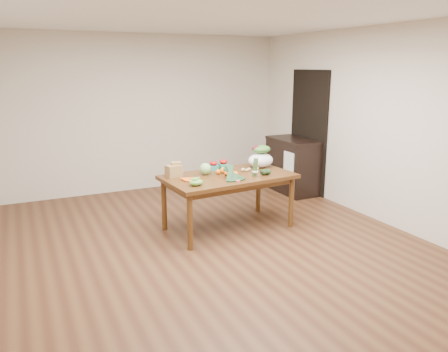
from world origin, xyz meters
name	(u,v)px	position (x,y,z in m)	size (l,w,h in m)	color
floor	(217,247)	(0.00, 0.00, 0.00)	(6.00, 6.00, 0.00)	#54341C
ceiling	(216,14)	(0.00, 0.00, 2.70)	(5.00, 6.00, 0.02)	white
room_walls	(216,138)	(0.00, 0.00, 1.35)	(5.02, 6.02, 2.70)	beige
dining_table	(228,202)	(0.41, 0.53, 0.38)	(1.70, 0.94, 0.75)	#492811
doorway_dark	(308,132)	(2.48, 1.60, 1.05)	(0.02, 1.00, 2.10)	black
cabinet	(292,165)	(2.22, 1.67, 0.47)	(0.52, 1.02, 0.94)	black
dish_towel	(289,166)	(1.96, 1.40, 0.55)	(0.02, 0.28, 0.45)	white
paper_bag	(174,170)	(-0.27, 0.76, 0.84)	(0.26, 0.22, 0.19)	#9C7F46
cabbage	(205,169)	(0.15, 0.69, 0.83)	(0.16, 0.16, 0.16)	#85B166
strawberry_basket_a	(213,167)	(0.35, 0.87, 0.80)	(0.11, 0.11, 0.10)	red
strawberry_basket_b	(223,165)	(0.51, 0.87, 0.80)	(0.12, 0.12, 0.11)	red
orange_a	(218,172)	(0.31, 0.62, 0.78)	(0.07, 0.07, 0.07)	#FF5A0F
orange_b	(223,170)	(0.39, 0.65, 0.79)	(0.08, 0.08, 0.08)	orange
orange_c	(230,171)	(0.46, 0.58, 0.79)	(0.07, 0.07, 0.07)	#FC600F
mandarin_cluster	(231,172)	(0.43, 0.50, 0.79)	(0.18, 0.18, 0.08)	orange
carrots	(192,179)	(-0.12, 0.49, 0.76)	(0.22, 0.22, 0.03)	orange
snap_pea_bag	(196,182)	(-0.17, 0.23, 0.79)	(0.18, 0.13, 0.08)	#5BA738
kale_bunch	(234,174)	(0.36, 0.27, 0.83)	(0.32, 0.40, 0.16)	black
asparagus_bundle	(255,167)	(0.70, 0.31, 0.88)	(0.08, 0.08, 0.25)	#487A38
potato_a	(247,170)	(0.73, 0.59, 0.77)	(0.05, 0.04, 0.04)	#D7CA7C
potato_b	(255,171)	(0.80, 0.49, 0.77)	(0.05, 0.04, 0.04)	#D1BD78
potato_c	(249,169)	(0.78, 0.63, 0.77)	(0.05, 0.04, 0.04)	tan
potato_d	(243,170)	(0.68, 0.62, 0.77)	(0.06, 0.05, 0.05)	tan
potato_e	(257,169)	(0.89, 0.60, 0.77)	(0.06, 0.05, 0.05)	tan
avocado_a	(263,172)	(0.84, 0.33, 0.79)	(0.08, 0.12, 0.08)	black
avocado_b	(267,172)	(0.89, 0.33, 0.79)	(0.08, 0.12, 0.08)	black
salad_bag	(261,157)	(1.03, 0.74, 0.89)	(0.37, 0.28, 0.29)	white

